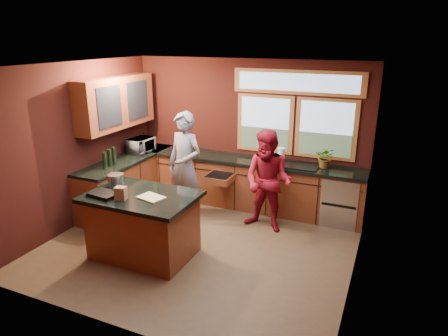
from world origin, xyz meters
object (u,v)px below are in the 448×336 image
Objects in this scene: person_grey at (185,165)px; stock_pot at (116,180)px; cutting_board at (151,197)px; person_red at (268,181)px; island at (143,224)px.

person_grey reaches higher than stock_pot.
person_grey is at bearing 101.17° from cutting_board.
person_red is (1.49, 0.05, -0.09)m from person_grey.
cutting_board is (0.30, -1.50, 0.02)m from person_grey.
person_red is 2.38m from stock_pot.
cutting_board reaches higher than island.
island is 2.08m from person_red.
person_grey is at bearing 70.72° from stock_pot.
person_red reaches higher than island.
person_red is 7.02× the size of stock_pot.
island is 4.43× the size of cutting_board.
person_grey reaches higher than person_red.
cutting_board is 1.46× the size of stock_pot.
person_grey is 1.11× the size of person_red.
person_red is at bearing 47.07° from island.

